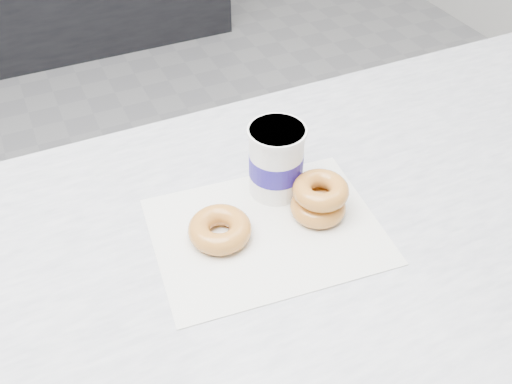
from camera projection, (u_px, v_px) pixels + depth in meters
ground at (95, 343)px, 1.76m from camera, size 5.00×5.00×0.00m
wax_paper at (267, 231)px, 0.87m from camera, size 0.36×0.29×0.00m
donut_single at (220, 229)px, 0.85m from camera, size 0.12×0.12×0.03m
donut_stack at (319, 199)px, 0.88m from camera, size 0.12×0.12×0.06m
coffee_cup at (276, 160)px, 0.90m from camera, size 0.11×0.11×0.12m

